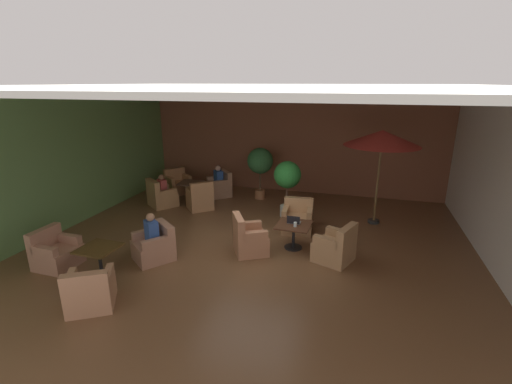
# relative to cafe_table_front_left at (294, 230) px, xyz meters

# --- Properties ---
(ground_plane) EXTENTS (10.48, 10.31, 0.02)m
(ground_plane) POSITION_rel_cafe_table_front_left_xyz_m (-0.97, -0.39, -0.48)
(ground_plane) COLOR brown
(wall_back_brick) EXTENTS (10.48, 0.08, 3.70)m
(wall_back_brick) POSITION_rel_cafe_table_front_left_xyz_m (-0.97, 4.72, 1.38)
(wall_back_brick) COLOR brown
(wall_back_brick) RESTS_ON ground_plane
(wall_left_accent) EXTENTS (0.08, 10.31, 3.70)m
(wall_left_accent) POSITION_rel_cafe_table_front_left_xyz_m (-6.17, -0.39, 1.38)
(wall_left_accent) COLOR #659451
(wall_left_accent) RESTS_ON ground_plane
(ceiling_slab) EXTENTS (10.48, 10.31, 0.06)m
(ceiling_slab) POSITION_rel_cafe_table_front_left_xyz_m (-0.97, -0.39, 3.26)
(ceiling_slab) COLOR silver
(ceiling_slab) RESTS_ON wall_back_brick
(cafe_table_front_left) EXTENTS (0.82, 0.82, 0.61)m
(cafe_table_front_left) POSITION_rel_cafe_table_front_left_xyz_m (0.00, 0.00, 0.00)
(cafe_table_front_left) COLOR black
(cafe_table_front_left) RESTS_ON ground_plane
(armchair_front_left_north) EXTENTS (1.00, 1.01, 0.92)m
(armchair_front_left_north) POSITION_rel_cafe_table_front_left_xyz_m (-0.95, -0.53, -0.14)
(armchair_front_left_north) COLOR #B87A57
(armchair_front_left_north) RESTS_ON ground_plane
(armchair_front_left_east) EXTENTS (0.98, 0.98, 0.88)m
(armchair_front_left_east) POSITION_rel_cafe_table_front_left_xyz_m (1.01, -0.40, -0.15)
(armchair_front_left_east) COLOR tan
(armchair_front_left_east) RESTS_ON ground_plane
(armchair_front_left_south) EXTENTS (0.84, 0.86, 0.84)m
(armchair_front_left_south) POSITION_rel_cafe_table_front_left_xyz_m (-0.09, 1.08, -0.16)
(armchair_front_left_south) COLOR tan
(armchair_front_left_south) RESTS_ON ground_plane
(cafe_table_front_right) EXTENTS (0.77, 0.77, 0.61)m
(cafe_table_front_right) POSITION_rel_cafe_table_front_left_xyz_m (-3.59, -2.35, 0.00)
(cafe_table_front_right) COLOR black
(cafe_table_front_right) RESTS_ON ground_plane
(armchair_front_right_north) EXTENTS (0.77, 0.81, 0.84)m
(armchair_front_right_north) POSITION_rel_cafe_table_front_left_xyz_m (-4.76, -2.31, -0.17)
(armchair_front_right_north) COLOR #AF795F
(armchair_front_right_north) RESTS_ON ground_plane
(armchair_front_right_east) EXTENTS (1.05, 1.06, 0.80)m
(armchair_front_right_east) POSITION_rel_cafe_table_front_left_xyz_m (-3.00, -3.35, -0.17)
(armchair_front_right_east) COLOR tan
(armchair_front_right_east) RESTS_ON ground_plane
(armchair_front_right_south) EXTENTS (1.07, 1.08, 0.80)m
(armchair_front_right_south) POSITION_rel_cafe_table_front_left_xyz_m (-2.88, -1.43, -0.17)
(armchair_front_right_south) COLOR tan
(armchair_front_right_south) RESTS_ON ground_plane
(cafe_table_mid_center) EXTENTS (0.82, 0.82, 0.61)m
(cafe_table_mid_center) POSITION_rel_cafe_table_front_left_xyz_m (-4.01, 2.69, 0.01)
(cafe_table_mid_center) COLOR black
(cafe_table_mid_center) RESTS_ON ground_plane
(armchair_mid_center_north) EXTENTS (1.05, 1.05, 0.87)m
(armchair_mid_center_north) POSITION_rel_cafe_table_front_left_xyz_m (-3.24, 3.39, -0.16)
(armchair_mid_center_north) COLOR tan
(armchair_mid_center_north) RESTS_ON ground_plane
(armchair_mid_center_east) EXTENTS (1.05, 1.06, 0.85)m
(armchair_mid_center_east) POSITION_rel_cafe_table_front_left_xyz_m (-4.84, 3.32, -0.16)
(armchair_mid_center_east) COLOR tan
(armchair_mid_center_east) RESTS_ON ground_plane
(armchair_mid_center_south) EXTENTS (1.11, 1.10, 0.88)m
(armchair_mid_center_south) POSITION_rel_cafe_table_front_left_xyz_m (-4.65, 1.86, -0.16)
(armchair_mid_center_south) COLOR #AF8052
(armchair_mid_center_south) RESTS_ON ground_plane
(armchair_mid_center_west) EXTENTS (1.00, 1.00, 0.92)m
(armchair_mid_center_west) POSITION_rel_cafe_table_front_left_xyz_m (-3.31, 1.91, -0.14)
(armchair_mid_center_west) COLOR #B17C51
(armchair_mid_center_west) RESTS_ON ground_plane
(patio_umbrella_tall_red) EXTENTS (2.01, 2.01, 2.62)m
(patio_umbrella_tall_red) POSITION_rel_cafe_table_front_left_xyz_m (1.90, 2.24, 1.92)
(patio_umbrella_tall_red) COLOR #2D2D2D
(patio_umbrella_tall_red) RESTS_ON ground_plane
(potted_tree_left_corner) EXTENTS (0.79, 0.79, 1.66)m
(potted_tree_left_corner) POSITION_rel_cafe_table_front_left_xyz_m (-0.59, 2.07, 0.69)
(potted_tree_left_corner) COLOR silver
(potted_tree_left_corner) RESTS_ON ground_plane
(potted_tree_mid_left) EXTENTS (0.87, 0.87, 1.75)m
(potted_tree_mid_left) POSITION_rel_cafe_table_front_left_xyz_m (-1.81, 3.49, 0.78)
(potted_tree_mid_left) COLOR #A16540
(potted_tree_mid_left) RESTS_ON ground_plane
(patron_blue_shirt) EXTENTS (0.38, 0.36, 0.62)m
(patron_blue_shirt) POSITION_rel_cafe_table_front_left_xyz_m (-4.62, 1.90, 0.21)
(patron_blue_shirt) COLOR #B94743
(patron_blue_shirt) RESTS_ON ground_plane
(patron_by_window) EXTENTS (0.39, 0.38, 0.67)m
(patron_by_window) POSITION_rel_cafe_table_front_left_xyz_m (-2.90, -1.46, 0.26)
(patron_by_window) COLOR #2F509A
(patron_by_window) RESTS_ON ground_plane
(patron_with_friend) EXTENTS (0.41, 0.41, 0.67)m
(patron_with_friend) POSITION_rel_cafe_table_front_left_xyz_m (-3.27, 3.36, 0.24)
(patron_with_friend) COLOR #2D5098
(patron_with_friend) RESTS_ON ground_plane
(iced_drink_cup) EXTENTS (0.08, 0.08, 0.11)m
(iced_drink_cup) POSITION_rel_cafe_table_front_left_xyz_m (0.06, -0.14, 0.19)
(iced_drink_cup) COLOR white
(iced_drink_cup) RESTS_ON cafe_table_front_left
(open_laptop) EXTENTS (0.31, 0.23, 0.20)m
(open_laptop) POSITION_rel_cafe_table_front_left_xyz_m (-0.02, 0.06, 0.19)
(open_laptop) COLOR #9EA0A5
(open_laptop) RESTS_ON cafe_table_front_left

